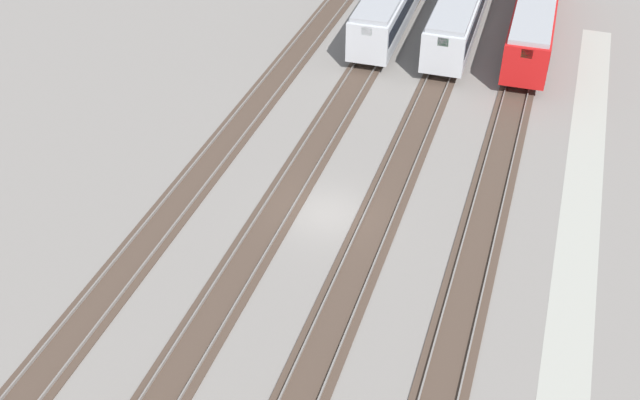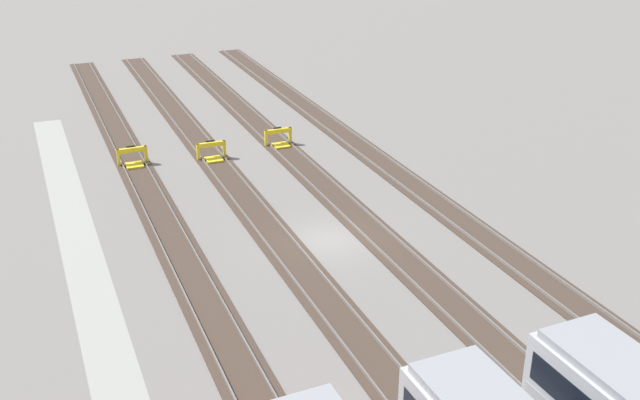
% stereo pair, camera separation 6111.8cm
% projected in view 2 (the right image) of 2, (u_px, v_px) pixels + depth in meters
% --- Properties ---
extents(ground_plane, '(400.00, 400.00, 0.00)m').
position_uv_depth(ground_plane, '(329.00, 240.00, 39.42)').
color(ground_plane, gray).
extents(service_walkway, '(54.00, 2.00, 0.01)m').
position_uv_depth(service_walkway, '(91.00, 286.00, 35.13)').
color(service_walkway, '#9E9E93').
rests_on(service_walkway, ground).
extents(rail_track_nearest, '(90.00, 2.24, 0.21)m').
position_uv_depth(rail_track_nearest, '(186.00, 267.00, 36.72)').
color(rail_track_nearest, '#47382D').
rests_on(rail_track_nearest, ground).
extents(rail_track_near_inner, '(90.00, 2.24, 0.21)m').
position_uv_depth(rail_track_near_inner, '(284.00, 248.00, 38.51)').
color(rail_track_near_inner, '#47382D').
rests_on(rail_track_near_inner, ground).
extents(rail_track_middle, '(90.00, 2.24, 0.21)m').
position_uv_depth(rail_track_middle, '(372.00, 231.00, 40.30)').
color(rail_track_middle, '#47382D').
rests_on(rail_track_middle, ground).
extents(rail_track_far_inner, '(90.00, 2.24, 0.21)m').
position_uv_depth(rail_track_far_inner, '(454.00, 216.00, 42.08)').
color(rail_track_far_inner, '#47382D').
rests_on(rail_track_far_inner, ground).
extents(bumper_stop_nearest_track, '(1.34, 2.00, 1.22)m').
position_uv_depth(bumper_stop_nearest_track, '(133.00, 158.00, 49.10)').
color(bumper_stop_nearest_track, yellow).
rests_on(bumper_stop_nearest_track, ground).
extents(bumper_stop_near_inner_track, '(1.34, 2.00, 1.22)m').
position_uv_depth(bumper_stop_near_inner_track, '(212.00, 152.00, 50.06)').
color(bumper_stop_near_inner_track, yellow).
rests_on(bumper_stop_near_inner_track, ground).
extents(bumper_stop_middle_track, '(1.34, 2.00, 1.22)m').
position_uv_depth(bumper_stop_middle_track, '(279.00, 139.00, 52.60)').
color(bumper_stop_middle_track, yellow).
rests_on(bumper_stop_middle_track, ground).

